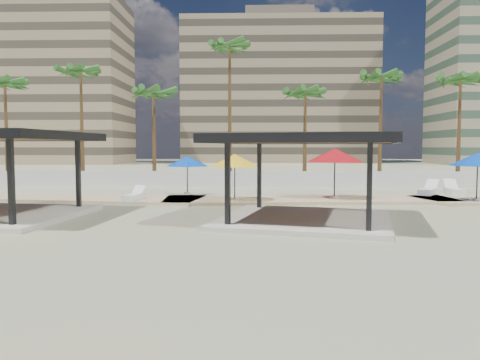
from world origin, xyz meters
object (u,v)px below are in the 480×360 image
at_px(pavilion_central, 305,170).
at_px(lounger_b, 454,191).
at_px(umbrella_c, 335,155).
at_px(lounger_a, 134,197).
at_px(lounger_d, 429,191).

bearing_deg(pavilion_central, lounger_b, 58.07).
xyz_separation_m(umbrella_c, lounger_a, (-10.90, -1.01, -2.20)).
bearing_deg(umbrella_c, lounger_b, 17.65).
bearing_deg(lounger_d, umbrella_c, 145.78).
relative_size(pavilion_central, lounger_d, 3.65).
xyz_separation_m(umbrella_c, lounger_d, (6.05, 2.39, -2.16)).
bearing_deg(lounger_a, pavilion_central, -116.67).
xyz_separation_m(lounger_a, lounger_d, (16.95, 3.40, 0.03)).
bearing_deg(pavilion_central, lounger_a, 158.24).
xyz_separation_m(pavilion_central, lounger_b, (9.96, 9.57, -1.69)).
bearing_deg(lounger_a, umbrella_c, -75.43).
xyz_separation_m(pavilion_central, umbrella_c, (2.41, 7.17, 0.47)).
distance_m(lounger_b, lounger_d, 1.50).
distance_m(lounger_a, lounger_b, 18.76).
height_order(umbrella_c, lounger_a, umbrella_c).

